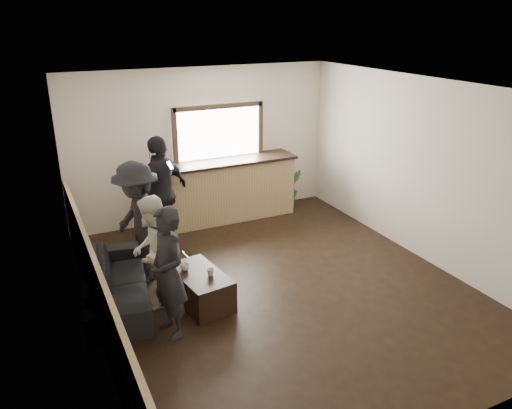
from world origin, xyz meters
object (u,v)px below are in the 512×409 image
potted_plant (290,189)px  person_d (162,193)px  person_b (153,252)px  person_c (138,223)px  bar_counter (225,186)px  coffee_table (200,288)px  sofa (117,282)px  person_a (168,273)px  cup_a (185,267)px  cup_b (211,272)px

potted_plant → person_d: size_ratio=0.43×
person_b → person_c: bearing=-153.4°
bar_counter → person_b: size_ratio=1.78×
coffee_table → sofa: bearing=153.3°
bar_counter → coffee_table: 3.02m
person_d → person_c: bearing=26.3°
bar_counter → person_b: 3.10m
person_d → potted_plant: bearing=161.6°
coffee_table → person_b: size_ratio=0.66×
person_a → sofa: bearing=-166.8°
coffee_table → person_d: person_d is taller
coffee_table → cup_a: (-0.15, 0.16, 0.27)m
cup_a → potted_plant: size_ratio=0.15×
bar_counter → potted_plant: bar_counter is taller
cup_b → person_c: bearing=120.6°
bar_counter → sofa: bar_counter is taller
coffee_table → person_a: bearing=-137.9°
cup_a → potted_plant: bearing=39.1°
person_a → person_c: size_ratio=0.91×
sofa → coffee_table: bearing=-107.2°
person_c → potted_plant: bearing=104.1°
coffee_table → bar_counter: bearing=61.1°
bar_counter → person_a: bearing=-122.6°
coffee_table → person_c: size_ratio=0.56×
coffee_table → person_c: 1.31m
coffee_table → potted_plant: bearing=42.3°
person_a → person_d: bearing=154.8°
cup_b → person_d: bearing=91.3°
coffee_table → potted_plant: size_ratio=1.24×
cup_a → person_d: person_d is taller
person_a → potted_plant: bearing=121.1°
cup_a → person_d: (0.21, 1.78, 0.45)m
person_a → person_c: person_c is taller
bar_counter → coffee_table: bearing=-118.9°
coffee_table → potted_plant: 3.83m
cup_a → person_b: (-0.39, 0.08, 0.27)m
person_a → person_d: size_ratio=0.87×
bar_counter → person_b: bearing=-129.9°
person_b → person_d: bearing=-173.0°
cup_b → person_c: (-0.65, 1.10, 0.40)m
bar_counter → person_a: 3.70m
bar_counter → cup_b: bar_counter is taller
cup_a → person_a: (-0.39, -0.65, 0.32)m
cup_b → potted_plant: (2.71, 2.70, -0.09)m
person_a → person_c: 1.47m
coffee_table → person_a: person_a is taller
bar_counter → sofa: (-2.44, -2.12, -0.35)m
cup_a → bar_counter: bearing=57.1°
cup_b → sofa: bearing=150.5°
cup_b → person_d: size_ratio=0.05×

